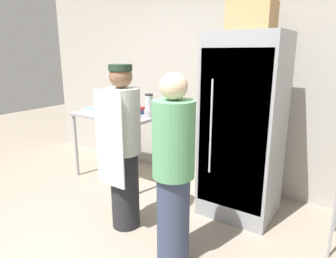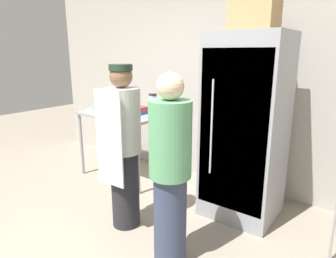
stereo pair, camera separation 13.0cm
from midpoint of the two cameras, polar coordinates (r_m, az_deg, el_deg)
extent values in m
cube|color=#ADA89E|center=(4.01, 11.99, 11.08)|extent=(6.40, 0.12, 3.05)
cube|color=gray|center=(3.23, 15.61, 0.06)|extent=(0.76, 0.66, 1.94)
cube|color=gray|center=(2.94, 13.35, -0.83)|extent=(0.69, 0.02, 1.59)
cylinder|color=silver|center=(2.99, 9.53, 0.21)|extent=(0.02, 0.02, 0.95)
cube|color=gray|center=(4.14, -8.18, 2.71)|extent=(1.18, 0.61, 0.04)
cylinder|color=gray|center=(4.49, -15.37, -2.88)|extent=(0.04, 0.04, 0.89)
cylinder|color=gray|center=(3.72, -4.73, -6.00)|extent=(0.04, 0.04, 0.89)
cylinder|color=gray|center=(4.81, -10.43, -1.41)|extent=(0.04, 0.04, 0.89)
cylinder|color=gray|center=(4.11, 0.15, -3.94)|extent=(0.04, 0.04, 0.89)
cube|color=white|center=(4.28, -11.98, 3.51)|extent=(0.28, 0.23, 0.05)
cube|color=white|center=(4.33, -10.90, 5.58)|extent=(0.27, 0.01, 0.23)
torus|color=#669EC6|center=(4.29, -13.20, 3.97)|extent=(0.08, 0.08, 0.02)
torus|color=#669EC6|center=(4.24, -12.59, 3.88)|extent=(0.08, 0.08, 0.02)
torus|color=#669EC6|center=(4.18, -11.96, 3.78)|extent=(0.08, 0.08, 0.02)
torus|color=#669EC6|center=(4.32, -12.62, 4.09)|extent=(0.08, 0.08, 0.02)
torus|color=#669EC6|center=(4.27, -12.01, 4.00)|extent=(0.08, 0.08, 0.02)
torus|color=#669EC6|center=(4.22, -11.38, 3.91)|extent=(0.08, 0.08, 0.02)
torus|color=#669EC6|center=(4.36, -12.06, 4.21)|extent=(0.08, 0.08, 0.02)
cylinder|color=#99999E|center=(3.88, -1.94, 3.01)|extent=(0.13, 0.13, 0.09)
cylinder|color=#B2BCC1|center=(3.86, -1.96, 5.03)|extent=(0.10, 0.10, 0.19)
cylinder|color=black|center=(3.84, -1.97, 6.57)|extent=(0.10, 0.10, 0.02)
cube|color=#2D5193|center=(4.10, -5.35, 3.29)|extent=(0.29, 0.25, 0.05)
cube|color=#B72D2D|center=(4.09, -5.36, 3.94)|extent=(0.31, 0.28, 0.05)
cube|color=#A87F51|center=(3.22, 17.29, 19.84)|extent=(0.43, 0.33, 0.28)
cylinder|color=#232328|center=(3.12, -6.93, -11.24)|extent=(0.28, 0.28, 0.79)
cylinder|color=beige|center=(2.88, -7.35, 1.56)|extent=(0.35, 0.35, 0.63)
sphere|color=brown|center=(2.82, -7.63, 9.92)|extent=(0.21, 0.21, 0.21)
cube|color=white|center=(2.79, -9.86, -1.89)|extent=(0.33, 0.02, 0.90)
cylinder|color=#1E3323|center=(2.82, -7.69, 11.55)|extent=(0.22, 0.22, 0.06)
cylinder|color=#333D56|center=(2.61, 1.88, -16.79)|extent=(0.27, 0.27, 0.78)
cylinder|color=#569966|center=(2.33, 2.02, -2.01)|extent=(0.34, 0.34, 0.61)
sphere|color=beige|center=(2.25, 2.11, 8.12)|extent=(0.21, 0.21, 0.21)
camera|label=1|loc=(0.07, -88.71, 0.33)|focal=32.00mm
camera|label=2|loc=(0.07, 91.29, -0.33)|focal=32.00mm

